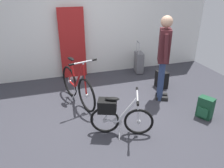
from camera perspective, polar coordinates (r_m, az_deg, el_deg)
name	(u,v)px	position (r m, az deg, el deg)	size (l,w,h in m)	color
ground_plane	(116,114)	(4.06, 1.13, -7.72)	(6.42, 6.42, 0.00)	#38383F
back_wall	(88,10)	(5.48, -6.17, 18.66)	(6.42, 0.10, 3.19)	white
floor_banner_stand	(73,48)	(5.40, -10.10, 9.20)	(0.60, 0.36, 1.69)	#B7B7BC
folding_bike_foreground	(117,114)	(3.41, 1.24, -7.86)	(0.93, 0.57, 0.71)	black
display_bike_left	(77,86)	(4.31, -8.98, -0.50)	(0.56, 1.34, 0.96)	black
visitor_near_wall	(164,54)	(4.32, 13.26, 7.59)	(0.37, 0.48, 1.66)	navy
rolling_suitcase	(139,62)	(5.81, 6.97, 5.64)	(0.24, 0.39, 0.83)	slate
backpack_on_floor	(205,108)	(4.20, 23.03, -5.73)	(0.27, 0.30, 0.39)	#19472D
handbag_on_floor	(162,79)	(5.10, 12.78, 1.17)	(0.24, 0.27, 0.37)	black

